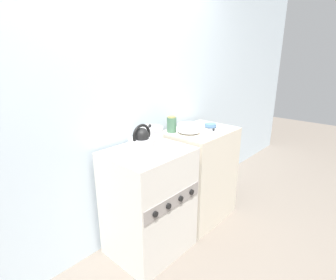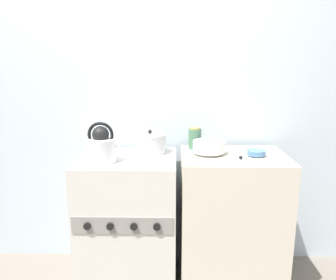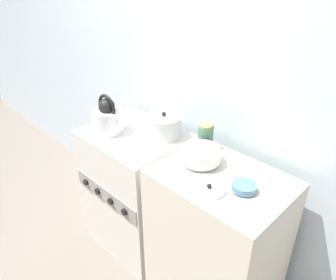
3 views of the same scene
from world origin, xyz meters
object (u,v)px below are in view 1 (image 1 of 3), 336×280
Objects in this scene: enamel_bowl at (189,128)px; loose_pot_lid at (213,131)px; stove at (149,202)px; kettle at (142,146)px; small_ceramic_bowl at (211,125)px; storage_jar at (172,124)px; cooking_pot at (150,135)px.

loose_pot_lid is (0.18, -0.15, -0.04)m from enamel_bowl.
enamel_bowl reaches higher than stove.
kettle is 0.86m from loose_pot_lid.
stove is 0.58m from kettle.
stove is at bearing 33.97° from kettle.
enamel_bowl is at bearing 172.40° from small_ceramic_bowl.
small_ceramic_bowl is 0.16m from loose_pot_lid.
kettle reaches higher than loose_pot_lid.
storage_jar reaches higher than small_ceramic_bowl.
enamel_bowl is (0.68, 0.10, -0.02)m from kettle.
small_ceramic_bowl is (0.30, -0.04, -0.03)m from enamel_bowl.
stove is 7.72× the size of small_ceramic_bowl.
enamel_bowl is 0.30m from small_ceramic_bowl.
cooking_pot is 0.31m from storage_jar.
kettle is at bearing -171.30° from enamel_bowl.
cooking_pot reaches higher than small_ceramic_bowl.
small_ceramic_bowl is 0.43m from storage_jar.
enamel_bowl is at bearing 0.83° from stove.
small_ceramic_bowl is at bearing 3.74° from kettle.
kettle reaches higher than cooking_pot.
storage_jar is at bearing 18.13° from stove.
stove is 4.38× the size of enamel_bowl.
kettle is 2.16× the size of small_ceramic_bowl.
loose_pot_lid is (0.86, -0.05, -0.07)m from kettle.
small_ceramic_bowl is 0.79× the size of storage_jar.
enamel_bowl is 1.27× the size of loose_pot_lid.
kettle is at bearing -176.26° from small_ceramic_bowl.
cooking_pot is 1.89× the size of small_ceramic_bowl.
cooking_pot is 1.07× the size of enamel_bowl.
storage_jar is at bearing 154.80° from small_ceramic_bowl.
small_ceramic_bowl reaches higher than loose_pot_lid.
cooking_pot is at bearing 167.63° from small_ceramic_bowl.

